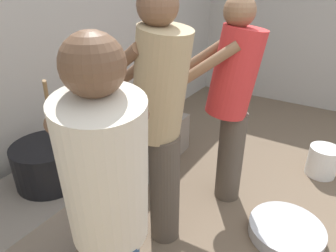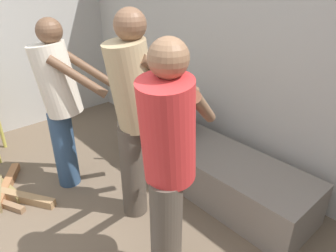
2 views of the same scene
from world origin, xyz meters
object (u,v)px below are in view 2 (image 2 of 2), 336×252
Objects in this scene: cooking_pot_main at (172,118)px; cook_in_red_shirt at (168,159)px; cook_in_cream_shirt at (60,99)px; cook_in_tan_shirt at (134,109)px.

cook_in_red_shirt is at bearing -43.40° from cooking_pot_main.
cooking_pot_main is 0.48× the size of cook_in_cream_shirt.
cook_in_cream_shirt is (-1.34, -0.03, -0.02)m from cook_in_red_shirt.
cook_in_red_shirt reaches higher than cooking_pot_main.
cooking_pot_main is 0.45× the size of cook_in_tan_shirt.
cook_in_tan_shirt is (0.33, -0.68, 0.40)m from cooking_pot_main.
cook_in_cream_shirt reaches higher than cooking_pot_main.
cook_in_red_shirt is at bearing 1.50° from cook_in_cream_shirt.
cook_in_red_shirt is (0.94, -0.89, 0.36)m from cooking_pot_main.
cook_in_tan_shirt reaches higher than cooking_pot_main.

